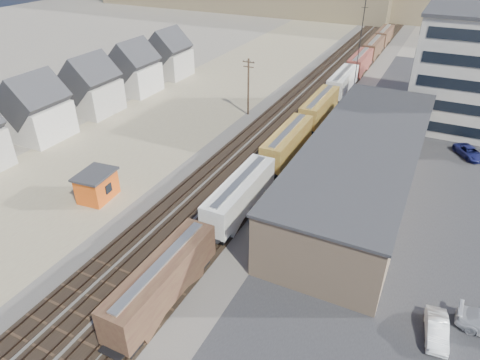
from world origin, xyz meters
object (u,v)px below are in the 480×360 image
at_px(freight_train, 332,93).
at_px(utility_pole_north, 248,86).
at_px(parked_car_blue, 469,152).
at_px(parked_car_white, 437,330).
at_px(maintenance_shed, 97,186).

height_order(freight_train, utility_pole_north, utility_pole_north).
distance_m(freight_train, parked_car_blue, 25.80).
distance_m(utility_pole_north, parked_car_blue, 36.19).
distance_m(utility_pole_north, parked_car_white, 50.47).
height_order(maintenance_shed, parked_car_blue, maintenance_shed).
relative_size(freight_train, parked_car_white, 25.82).
relative_size(utility_pole_north, parked_car_white, 2.16).
distance_m(utility_pole_north, maintenance_shed, 33.40).
bearing_deg(parked_car_white, parked_car_blue, 80.17).
xyz_separation_m(utility_pole_north, parked_car_white, (34.33, -36.72, -4.53)).
relative_size(utility_pole_north, parked_car_blue, 1.88).
bearing_deg(maintenance_shed, freight_train, 67.91).
height_order(freight_train, parked_car_blue, freight_train).
xyz_separation_m(freight_train, maintenance_shed, (-17.27, -42.56, -0.97)).
xyz_separation_m(utility_pole_north, parked_car_blue, (35.90, -0.52, -4.56)).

